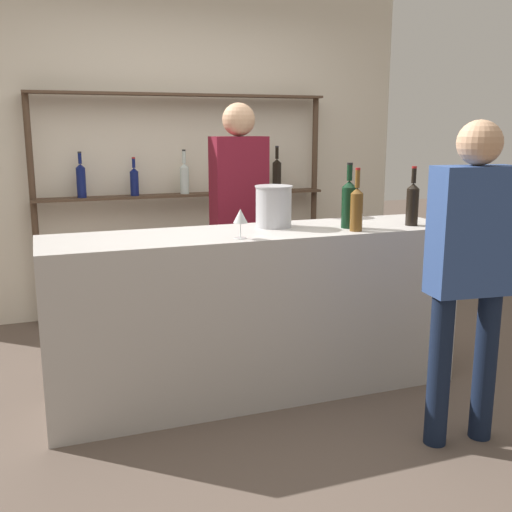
{
  "coord_description": "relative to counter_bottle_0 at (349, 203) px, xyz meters",
  "views": [
    {
      "loc": [
        -1.15,
        -3.14,
        1.54
      ],
      "look_at": [
        0.0,
        0.0,
        0.82
      ],
      "focal_mm": 42.0,
      "sensor_mm": 36.0,
      "label": 1
    }
  ],
  "objects": [
    {
      "name": "server_behind_counter",
      "position": [
        -0.38,
        0.87,
        -0.09
      ],
      "size": [
        0.4,
        0.22,
        1.71
      ],
      "rotation": [
        0.0,
        0.0,
        -1.49
      ],
      "color": "black",
      "rests_on": "ground_plane"
    },
    {
      "name": "counter_bottle_0",
      "position": [
        0.0,
        0.0,
        0.0
      ],
      "size": [
        0.08,
        0.08,
        0.38
      ],
      "color": "black",
      "rests_on": "bar_counter"
    },
    {
      "name": "back_shelf",
      "position": [
        -0.54,
        1.79,
        0.1
      ],
      "size": [
        2.42,
        0.18,
        1.81
      ],
      "color": "#4C3828",
      "rests_on": "ground_plane"
    },
    {
      "name": "wine_glass",
      "position": [
        -0.7,
        -0.11,
        -0.03
      ],
      "size": [
        0.08,
        0.08,
        0.16
      ],
      "color": "silver",
      "rests_on": "bar_counter"
    },
    {
      "name": "counter_bottle_2",
      "position": [
        -0.01,
        -0.11,
        -0.01
      ],
      "size": [
        0.07,
        0.07,
        0.36
      ],
      "color": "brown",
      "rests_on": "bar_counter"
    },
    {
      "name": "bar_counter",
      "position": [
        -0.54,
        0.08,
        -0.63
      ],
      "size": [
        2.38,
        0.59,
        0.97
      ],
      "primitive_type": "cube",
      "color": "#B7B2AD",
      "rests_on": "ground_plane"
    },
    {
      "name": "back_wall",
      "position": [
        -0.54,
        1.97,
        0.29
      ],
      "size": [
        3.98,
        0.12,
        2.8
      ],
      "primitive_type": "cube",
      "color": "beige",
      "rests_on": "ground_plane"
    },
    {
      "name": "ice_bucket",
      "position": [
        -0.4,
        0.18,
        -0.03
      ],
      "size": [
        0.22,
        0.22,
        0.24
      ],
      "color": "#B2B2B7",
      "rests_on": "bar_counter"
    },
    {
      "name": "ground_plane",
      "position": [
        -0.54,
        0.08,
        -1.11
      ],
      "size": [
        16.0,
        16.0,
        0.0
      ],
      "primitive_type": "plane",
      "color": "brown"
    },
    {
      "name": "customer_right",
      "position": [
        0.2,
        -0.82,
        -0.18
      ],
      "size": [
        0.41,
        0.22,
        1.58
      ],
      "rotation": [
        0.0,
        0.0,
        1.46
      ],
      "color": "#121C33",
      "rests_on": "ground_plane"
    },
    {
      "name": "counter_bottle_1",
      "position": [
        0.4,
        -0.05,
        -0.01
      ],
      "size": [
        0.07,
        0.07,
        0.35
      ],
      "color": "black",
      "rests_on": "bar_counter"
    }
  ]
}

